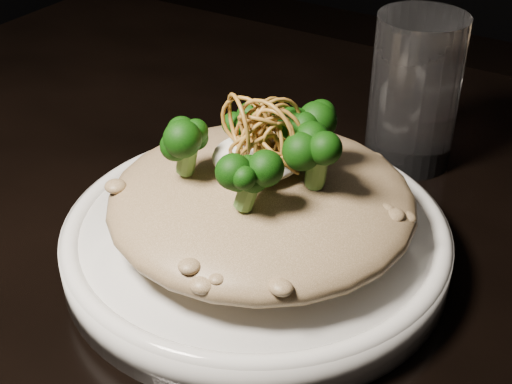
% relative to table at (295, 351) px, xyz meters
% --- Properties ---
extents(table, '(1.10, 0.80, 0.75)m').
position_rel_table_xyz_m(table, '(0.00, 0.00, 0.00)').
color(table, black).
rests_on(table, ground).
extents(plate, '(0.27, 0.27, 0.03)m').
position_rel_table_xyz_m(plate, '(-0.03, -0.01, 0.10)').
color(plate, white).
rests_on(plate, table).
extents(risotto, '(0.21, 0.21, 0.05)m').
position_rel_table_xyz_m(risotto, '(-0.03, -0.01, 0.13)').
color(risotto, brown).
rests_on(risotto, plate).
extents(broccoli, '(0.11, 0.11, 0.04)m').
position_rel_table_xyz_m(broccoli, '(-0.03, -0.01, 0.18)').
color(broccoli, black).
rests_on(broccoli, risotto).
extents(cheese, '(0.06, 0.06, 0.02)m').
position_rel_table_xyz_m(cheese, '(-0.03, -0.00, 0.16)').
color(cheese, white).
rests_on(cheese, risotto).
extents(shallots, '(0.05, 0.05, 0.03)m').
position_rel_table_xyz_m(shallots, '(-0.03, -0.01, 0.19)').
color(shallots, brown).
rests_on(shallots, cheese).
extents(drinking_glass, '(0.09, 0.09, 0.13)m').
position_rel_table_xyz_m(drinking_glass, '(0.01, 0.18, 0.15)').
color(drinking_glass, white).
rests_on(drinking_glass, table).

